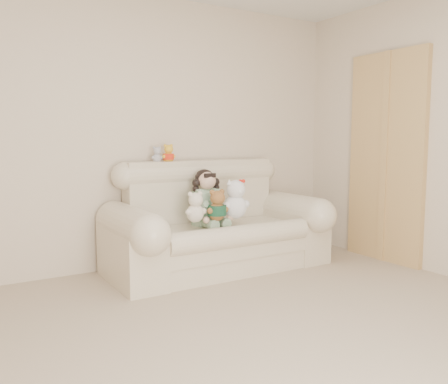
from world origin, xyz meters
The scene contains 10 objects.
floor centered at (0.00, 0.00, 0.00)m, with size 5.00×5.00×0.00m, color tan.
wall_back centered at (0.00, 2.50, 1.30)m, with size 4.50×4.50×0.00m, color beige.
sofa centered at (0.61, 2.00, 0.52)m, with size 2.10×0.95×1.03m, color #BDAB99, non-canonical shape.
door_panel centered at (2.22, 1.40, 1.05)m, with size 0.06×0.90×2.10m, color tan.
seated_child centered at (0.52, 2.08, 0.69)m, with size 0.33×0.40×0.54m, color #33793A, non-canonical shape.
brown_teddy centered at (0.49, 1.83, 0.67)m, with size 0.22×0.17×0.34m, color brown, non-canonical shape.
white_cat centered at (0.71, 1.86, 0.72)m, with size 0.28×0.22×0.44m, color white, non-canonical shape.
cream_teddy centered at (0.29, 1.88, 0.66)m, with size 0.21×0.16×0.32m, color white, non-canonical shape.
yellow_mini_bear centered at (0.25, 2.34, 1.12)m, with size 0.14×0.11×0.21m, color yellow, non-canonical shape.
grey_mini_plush centered at (0.14, 2.37, 1.10)m, with size 0.12×0.09×0.19m, color silver, non-canonical shape.
Camera 1 is at (-1.64, -1.79, 1.25)m, focal length 37.57 mm.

